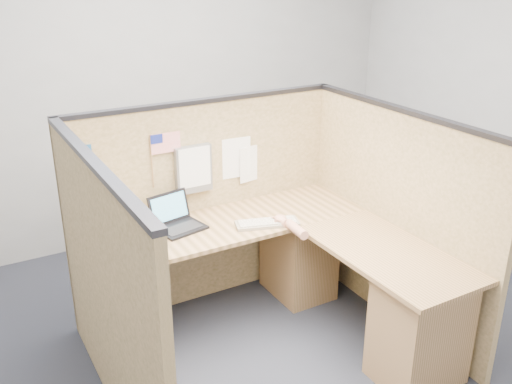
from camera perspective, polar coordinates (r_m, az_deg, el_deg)
floor at (r=3.81m, az=2.18°, el=-16.85°), size 5.00×5.00×0.00m
wall_back at (r=5.12m, az=-11.19°, el=10.39°), size 5.00×0.00×5.00m
cubicle_partitions at (r=3.71m, az=-1.12°, el=-3.94°), size 2.06×1.83×1.53m
l_desk at (r=3.87m, az=2.36°, el=-9.15°), size 1.95×1.75×0.73m
laptop at (r=3.88m, az=-7.84°, el=-2.69°), size 0.34×0.34×0.22m
keyboard at (r=3.88m, az=1.12°, el=-3.12°), size 0.45×0.27×0.03m
mouse at (r=3.90m, az=2.45°, el=-2.94°), size 0.11×0.09×0.04m
hand_forearm at (r=3.80m, az=3.54°, el=-3.40°), size 0.10×0.34×0.07m
blue_poster at (r=3.74m, az=-17.23°, el=2.82°), size 0.16×0.01×0.22m
american_flag at (r=3.86m, az=-9.35°, el=4.62°), size 0.21×0.01×0.37m
file_holder at (r=3.98m, az=-6.26°, el=2.31°), size 0.26×0.05×0.34m
paper_left at (r=4.14m, az=-2.06°, el=3.42°), size 0.24×0.02×0.30m
paper_right at (r=4.22m, az=-0.45°, el=2.87°), size 0.21×0.04×0.27m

